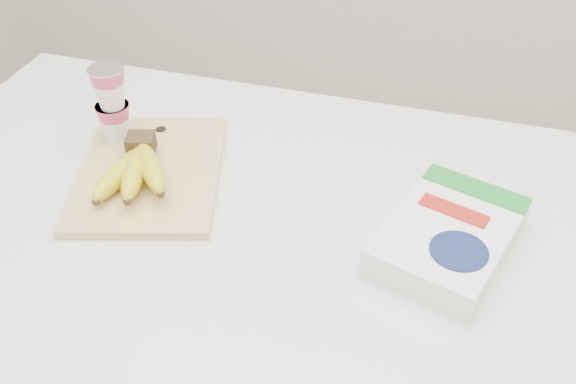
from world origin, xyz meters
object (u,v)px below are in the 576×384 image
Objects in this scene: yogurt_stack at (112,103)px; cereal_box at (449,237)px; bananas at (135,168)px; cutting_board at (150,173)px.

yogurt_stack reaches higher than cereal_box.
bananas is 0.15m from yogurt_stack.
bananas reaches higher than cutting_board.
cereal_box reaches higher than cutting_board.
cereal_box is at bearing -9.93° from yogurt_stack.
bananas reaches higher than cereal_box.
cutting_board is at bearing 79.56° from bananas.
bananas is 0.53m from cereal_box.
cutting_board is at bearing -35.09° from yogurt_stack.
yogurt_stack is (-0.09, 0.07, 0.09)m from cutting_board.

